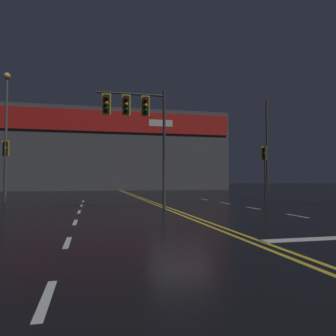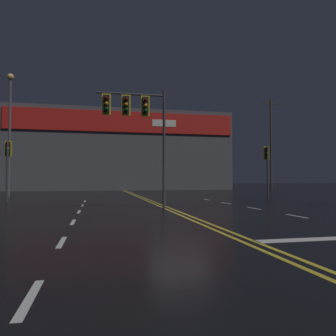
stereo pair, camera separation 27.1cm
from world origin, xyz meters
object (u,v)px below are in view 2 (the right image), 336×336
at_px(traffic_signal_corner_northeast, 267,160).
at_px(traffic_signal_corner_northwest, 8,157).
at_px(traffic_signal_median, 136,115).
at_px(streetlight_median_approach, 10,119).

xyz_separation_m(traffic_signal_corner_northeast, traffic_signal_corner_northwest, (-17.83, 0.30, -0.00)).
relative_size(traffic_signal_corner_northeast, traffic_signal_corner_northwest, 1.00).
height_order(traffic_signal_median, traffic_signal_corner_northeast, traffic_signal_median).
relative_size(traffic_signal_median, traffic_signal_corner_northwest, 1.48).
relative_size(traffic_signal_corner_northeast, streetlight_median_approach, 0.38).
bearing_deg(traffic_signal_median, traffic_signal_corner_northwest, 136.75).
bearing_deg(traffic_signal_corner_northwest, streetlight_median_approach, 103.14).
distance_m(traffic_signal_median, traffic_signal_corner_northeast, 12.51).
bearing_deg(traffic_signal_corner_northwest, traffic_signal_median, -43.25).
bearing_deg(traffic_signal_median, traffic_signal_corner_northeast, 32.18).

